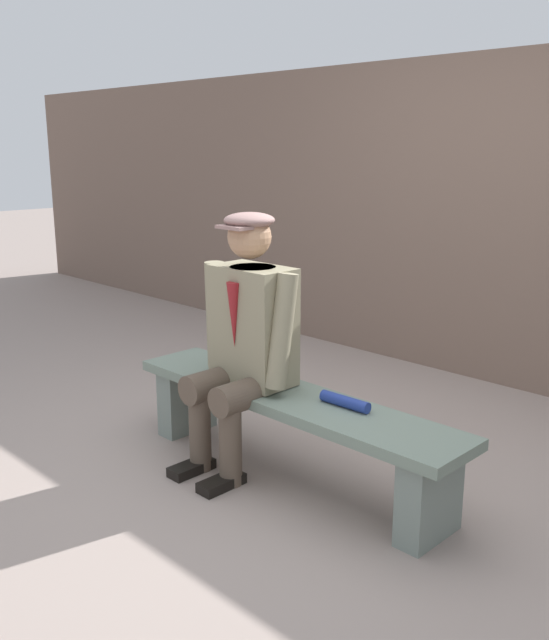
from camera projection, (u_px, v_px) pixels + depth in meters
ground_plane at (289, 475)px, 3.46m from camera, size 30.00×30.00×0.00m
bench at (289, 418)px, 3.38m from camera, size 1.89×0.38×0.43m
seated_man at (245, 334)px, 3.42m from camera, size 0.59×0.56×1.28m
rolled_magazine at (345, 402)px, 3.18m from camera, size 0.26×0.06×0.05m
stadium_wall at (508, 222)px, 4.65m from camera, size 12.00×0.24×2.18m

